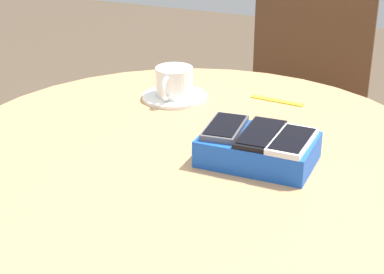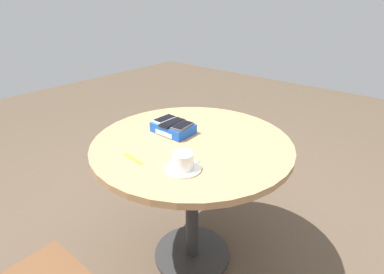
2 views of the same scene
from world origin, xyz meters
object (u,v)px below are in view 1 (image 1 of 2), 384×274
(saucer, at_px, (175,97))
(chair_near_window, at_px, (299,109))
(round_table, at_px, (192,205))
(phone_black, at_px, (261,134))
(phone_white, at_px, (292,141))
(phone_gray, at_px, (225,127))
(lanyard_strap, at_px, (277,101))
(phone_box, at_px, (258,149))
(coffee_cup, at_px, (174,81))

(saucer, height_order, chair_near_window, chair_near_window)
(round_table, distance_m, saucer, 0.29)
(saucer, bearing_deg, phone_black, 140.23)
(phone_white, height_order, phone_gray, same)
(phone_gray, relative_size, lanyard_strap, 1.00)
(chair_near_window, bearing_deg, phone_white, 102.90)
(phone_white, height_order, lanyard_strap, phone_white)
(phone_black, height_order, phone_gray, phone_gray)
(phone_black, distance_m, chair_near_window, 0.99)
(round_table, xyz_separation_m, phone_white, (-0.20, 0.02, 0.18))
(phone_black, distance_m, lanyard_strap, 0.32)
(phone_box, xyz_separation_m, chair_near_window, (0.15, -0.93, -0.29))
(coffee_cup, distance_m, lanyard_strap, 0.24)
(phone_white, xyz_separation_m, chair_near_window, (0.21, -0.93, -0.32))
(phone_black, relative_size, saucer, 0.95)
(phone_black, height_order, lanyard_strap, phone_black)
(phone_black, xyz_separation_m, saucer, (0.28, -0.23, -0.05))
(phone_box, relative_size, coffee_cup, 1.74)
(round_table, height_order, saucer, saucer)
(round_table, xyz_separation_m, phone_black, (-0.14, 0.01, 0.18))
(phone_white, bearing_deg, saucer, -35.34)
(coffee_cup, xyz_separation_m, chair_near_window, (-0.12, -0.70, -0.30))
(phone_black, xyz_separation_m, lanyard_strap, (0.06, -0.31, -0.05))
(phone_box, bearing_deg, lanyard_strap, -79.92)
(round_table, distance_m, phone_box, 0.20)
(phone_box, xyz_separation_m, phone_white, (-0.06, 0.01, 0.03))
(phone_black, bearing_deg, phone_gray, 0.64)
(phone_box, distance_m, saucer, 0.36)
(phone_box, height_order, chair_near_window, chair_near_window)
(round_table, xyz_separation_m, phone_box, (-0.13, 0.01, 0.15))
(chair_near_window, bearing_deg, round_table, 90.98)
(phone_box, distance_m, phone_white, 0.07)
(phone_box, height_order, phone_black, phone_black)
(phone_gray, xyz_separation_m, saucer, (0.21, -0.23, -0.05))
(phone_gray, bearing_deg, round_table, -8.24)
(phone_white, relative_size, phone_gray, 1.03)
(phone_box, distance_m, phone_black, 0.03)
(phone_box, bearing_deg, round_table, -5.12)
(phone_white, bearing_deg, phone_black, -8.19)
(phone_white, bearing_deg, phone_gray, -3.54)
(round_table, xyz_separation_m, phone_gray, (-0.07, 0.01, 0.18))
(phone_black, xyz_separation_m, chair_near_window, (0.15, -0.92, -0.32))
(phone_gray, relative_size, saucer, 0.83)
(round_table, height_order, phone_black, phone_black)
(phone_white, bearing_deg, lanyard_strap, -69.45)
(phone_box, height_order, saucer, phone_box)
(phone_white, distance_m, saucer, 0.42)
(phone_black, bearing_deg, phone_white, 171.81)
(chair_near_window, bearing_deg, coffee_cup, 79.89)
(round_table, bearing_deg, lanyard_strap, -105.05)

